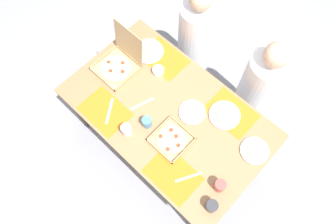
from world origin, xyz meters
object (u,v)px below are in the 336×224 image
(plate_far_right, at_px, (192,112))
(cup_red, at_px, (220,186))
(plate_far_left, at_px, (254,151))
(diner_right_seat, at_px, (257,90))
(pizza_box_center, at_px, (119,63))
(plate_near_right, at_px, (224,115))
(pizza_box_edge_far, at_px, (171,140))
(condiment_bowl, at_px, (158,71))
(cup_dark, at_px, (212,206))
(diner_left_seat, at_px, (195,43))
(cup_spare, at_px, (147,122))
(plate_middle, at_px, (148,51))
(cup_clear_left, at_px, (126,130))

(plate_far_right, relative_size, cup_red, 1.94)
(plate_far_left, xyz_separation_m, cup_red, (-0.02, -0.36, 0.04))
(plate_far_right, relative_size, diner_right_seat, 0.18)
(pizza_box_center, distance_m, plate_far_left, 1.22)
(plate_near_right, bearing_deg, pizza_box_edge_far, -110.99)
(pizza_box_center, distance_m, condiment_bowl, 0.31)
(cup_dark, bearing_deg, pizza_box_center, 165.12)
(plate_far_left, relative_size, cup_dark, 2.30)
(diner_left_seat, bearing_deg, cup_spare, -71.43)
(pizza_box_center, xyz_separation_m, diner_left_seat, (0.21, 0.70, -0.25))
(plate_middle, distance_m, cup_spare, 0.63)
(plate_far_left, relative_size, plate_middle, 0.85)
(plate_far_left, height_order, plate_middle, same)
(condiment_bowl, bearing_deg, plate_far_left, 0.02)
(cup_spare, relative_size, cup_red, 0.88)
(cup_dark, xyz_separation_m, diner_right_seat, (-0.33, 1.03, -0.26))
(diner_left_seat, bearing_deg, plate_far_right, -51.82)
(pizza_box_edge_far, relative_size, cup_clear_left, 2.66)
(plate_near_right, relative_size, diner_right_seat, 0.21)
(pizza_box_edge_far, distance_m, plate_middle, 0.78)
(plate_middle, bearing_deg, cup_spare, -46.06)
(plate_far_right, relative_size, cup_clear_left, 2.12)
(pizza_box_edge_far, height_order, plate_near_right, pizza_box_edge_far)
(pizza_box_edge_far, relative_size, condiment_bowl, 2.79)
(cup_clear_left, xyz_separation_m, condiment_bowl, (-0.19, 0.52, -0.03))
(pizza_box_edge_far, distance_m, cup_clear_left, 0.33)
(diner_right_seat, bearing_deg, plate_near_right, -92.61)
(cup_dark, bearing_deg, pizza_box_edge_far, 162.71)
(plate_near_right, relative_size, cup_dark, 2.63)
(plate_far_left, bearing_deg, cup_clear_left, -145.70)
(pizza_box_center, relative_size, diner_left_seat, 0.28)
(condiment_bowl, relative_size, diner_right_seat, 0.08)
(cup_spare, height_order, cup_clear_left, cup_clear_left)
(cup_red, height_order, condiment_bowl, cup_red)
(cup_spare, bearing_deg, plate_far_left, 28.36)
(plate_far_left, xyz_separation_m, condiment_bowl, (-0.94, -0.00, 0.01))
(pizza_box_center, relative_size, cup_red, 3.20)
(condiment_bowl, relative_size, diner_left_seat, 0.08)
(diner_right_seat, bearing_deg, condiment_bowl, -140.19)
(plate_middle, height_order, cup_spare, cup_spare)
(cup_red, bearing_deg, pizza_box_center, 170.81)
(pizza_box_edge_far, height_order, cup_dark, cup_dark)
(cup_clear_left, bearing_deg, diner_right_seat, 66.63)
(pizza_box_center, distance_m, plate_near_right, 0.91)
(cup_spare, relative_size, cup_dark, 1.03)
(cup_red, bearing_deg, pizza_box_edge_far, 177.24)
(pizza_box_edge_far, distance_m, cup_spare, 0.22)
(cup_clear_left, xyz_separation_m, diner_right_seat, (0.45, 1.05, -0.26))
(plate_far_right, bearing_deg, diner_left_seat, 128.18)
(plate_far_left, distance_m, cup_red, 0.37)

